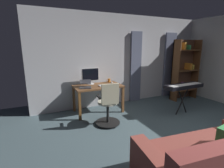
{
  "coord_description": "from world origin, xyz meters",
  "views": [
    {
      "loc": [
        2.55,
        1.78,
        1.76
      ],
      "look_at": [
        0.93,
        -1.66,
        0.88
      ],
      "focal_mm": 26.99,
      "sensor_mm": 36.0,
      "label": 1
    }
  ],
  "objects": [
    {
      "name": "desk",
      "position": [
        1.06,
        -2.26,
        0.63
      ],
      "size": [
        1.24,
        0.7,
        0.73
      ],
      "color": "brown",
      "rests_on": "ground"
    },
    {
      "name": "couch",
      "position": [
        0.56,
        0.61,
        0.28
      ],
      "size": [
        1.98,
        1.17,
        0.79
      ],
      "rotation": [
        0.0,
        0.0,
        3.02
      ],
      "color": "brown",
      "rests_on": "ground"
    },
    {
      "name": "office_chair",
      "position": [
        1.13,
        -1.42,
        0.46
      ],
      "size": [
        0.56,
        0.56,
        0.99
      ],
      "rotation": [
        0.0,
        0.0,
        3.01
      ],
      "color": "black",
      "rests_on": "ground"
    },
    {
      "name": "piano_keyboard",
      "position": [
        -0.87,
        -1.2,
        0.74
      ],
      "size": [
        1.08,
        0.34,
        0.81
      ],
      "rotation": [
        0.0,
        0.0,
        0.01
      ],
      "color": "black",
      "rests_on": "ground"
    },
    {
      "name": "ground_plane",
      "position": [
        0.0,
        0.0,
        0.0
      ],
      "size": [
        7.18,
        7.18,
        0.0
      ],
      "primitive_type": "plane",
      "color": "#4A5D64"
    },
    {
      "name": "curtain_left_panel",
      "position": [
        -1.73,
        -2.65,
        1.08
      ],
      "size": [
        0.44,
        0.06,
        2.17
      ],
      "primitive_type": "cube",
      "color": "slate",
      "rests_on": "ground"
    },
    {
      "name": "computer_keyboard",
      "position": [
        0.89,
        -2.16,
        0.75
      ],
      "size": [
        0.36,
        0.13,
        0.02
      ],
      "primitive_type": "cube",
      "color": "white",
      "rests_on": "desk"
    },
    {
      "name": "computer_mouse",
      "position": [
        0.61,
        -2.36,
        0.75
      ],
      "size": [
        0.06,
        0.1,
        0.04
      ],
      "primitive_type": "ellipsoid",
      "color": "silver",
      "rests_on": "desk"
    },
    {
      "name": "computer_monitor",
      "position": [
        1.18,
        -2.49,
        0.98
      ],
      "size": [
        0.48,
        0.18,
        0.44
      ],
      "color": "white",
      "rests_on": "desk"
    },
    {
      "name": "mug_coffee",
      "position": [
        0.64,
        -2.49,
        0.79
      ],
      "size": [
        0.12,
        0.08,
        0.11
      ],
      "color": "orange",
      "rests_on": "desk"
    },
    {
      "name": "laptop",
      "position": [
        1.42,
        -2.18,
        0.79
      ],
      "size": [
        0.37,
        0.42,
        0.17
      ],
      "rotation": [
        0.0,
        0.0,
        -0.31
      ],
      "color": "#333338",
      "rests_on": "desk"
    },
    {
      "name": "bookshelf",
      "position": [
        -1.93,
        -2.17,
        0.97
      ],
      "size": [
        0.93,
        0.3,
        1.94
      ],
      "color": "brown",
      "rests_on": "ground"
    },
    {
      "name": "curtain_right_panel",
      "position": [
        -0.35,
        -2.65,
        1.08
      ],
      "size": [
        0.37,
        0.06,
        2.17
      ],
      "primitive_type": "cube",
      "color": "slate",
      "rests_on": "ground"
    },
    {
      "name": "back_room_partition",
      "position": [
        0.0,
        -2.76,
        1.32
      ],
      "size": [
        5.5,
        0.1,
        2.64
      ],
      "primitive_type": "cube",
      "color": "silver",
      "rests_on": "ground"
    }
  ]
}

